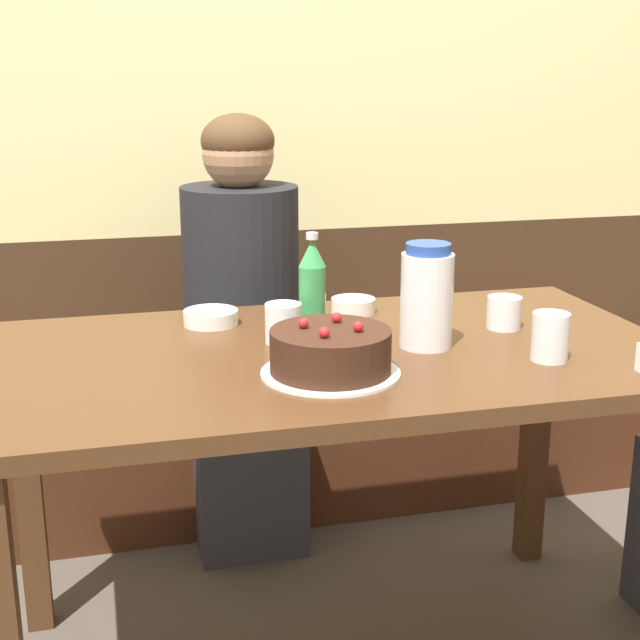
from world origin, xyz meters
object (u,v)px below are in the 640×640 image
at_px(birthday_cake, 331,352).
at_px(soju_bottle, 312,287).
at_px(water_pitcher, 427,297).
at_px(bowl_rice_small, 353,305).
at_px(bench_seat, 264,438).
at_px(person_pale_blue_shirt, 243,349).
at_px(bowl_soup_white, 211,317).
at_px(glass_tumbler_short, 550,337).
at_px(glass_water_tall, 283,323).
at_px(glass_shot_small, 504,313).

xyz_separation_m(birthday_cake, soju_bottle, (0.03, 0.26, 0.06)).
relative_size(water_pitcher, bowl_rice_small, 2.09).
relative_size(bench_seat, person_pale_blue_shirt, 2.18).
distance_m(bench_seat, bowl_rice_small, 0.80).
xyz_separation_m(bench_seat, bowl_rice_small, (0.12, -0.56, 0.56)).
xyz_separation_m(bench_seat, person_pale_blue_shirt, (-0.09, -0.18, 0.35)).
relative_size(water_pitcher, person_pale_blue_shirt, 0.18).
xyz_separation_m(water_pitcher, person_pale_blue_shirt, (-0.27, 0.68, -0.30)).
height_order(bowl_soup_white, bowl_rice_small, bowl_rice_small).
bearing_deg(birthday_cake, person_pale_blue_shirt, 92.59).
bearing_deg(water_pitcher, birthday_cake, -152.72).
height_order(birthday_cake, glass_tumbler_short, birthday_cake).
bearing_deg(glass_water_tall, soju_bottle, 30.10).
bearing_deg(person_pale_blue_shirt, glass_shot_small, 39.52).
bearing_deg(soju_bottle, glass_tumbler_short, -35.22).
xyz_separation_m(glass_water_tall, glass_shot_small, (0.50, -0.02, -0.01)).
bearing_deg(glass_shot_small, bowl_rice_small, 143.53).
relative_size(water_pitcher, glass_water_tall, 2.59).
relative_size(bench_seat, glass_shot_small, 34.70).
distance_m(glass_water_tall, glass_tumbler_short, 0.54).
distance_m(bowl_rice_small, glass_shot_small, 0.36).
bearing_deg(soju_bottle, person_pale_blue_shirt, 97.06).
distance_m(water_pitcher, bowl_rice_small, 0.32).
height_order(bowl_rice_small, glass_tumbler_short, glass_tumbler_short).
height_order(soju_bottle, glass_shot_small, soju_bottle).
height_order(bench_seat, glass_tumbler_short, glass_tumbler_short).
height_order(birthday_cake, bowl_soup_white, birthday_cake).
relative_size(glass_water_tall, glass_tumbler_short, 0.87).
bearing_deg(glass_water_tall, birthday_cake, -79.03).
bearing_deg(birthday_cake, bench_seat, 86.99).
bearing_deg(person_pale_blue_shirt, birthday_cake, 2.59).
bearing_deg(person_pale_blue_shirt, soju_bottle, 7.06).
height_order(bowl_rice_small, person_pale_blue_shirt, person_pale_blue_shirt).
bearing_deg(glass_water_tall, glass_tumbler_short, -27.08).
xyz_separation_m(bowl_soup_white, bowl_rice_small, (0.34, 0.02, 0.00)).
xyz_separation_m(bowl_rice_small, glass_shot_small, (0.29, -0.21, 0.02)).
height_order(water_pitcher, glass_water_tall, water_pitcher).
bearing_deg(bowl_soup_white, bench_seat, 68.90).
xyz_separation_m(water_pitcher, glass_tumbler_short, (0.20, -0.15, -0.06)).
height_order(bowl_rice_small, glass_water_tall, glass_water_tall).
distance_m(soju_bottle, bowl_rice_small, 0.22).
xyz_separation_m(soju_bottle, bowl_soup_white, (-0.20, 0.13, -0.09)).
bearing_deg(soju_bottle, bench_seat, 88.30).
bearing_deg(glass_tumbler_short, birthday_cake, 176.68).
xyz_separation_m(soju_bottle, glass_shot_small, (0.42, -0.06, -0.07)).
relative_size(bowl_rice_small, glass_water_tall, 1.24).
bearing_deg(glass_shot_small, person_pale_blue_shirt, 129.52).
relative_size(birthday_cake, bowl_rice_small, 2.55).
bearing_deg(person_pale_blue_shirt, bowl_soup_white, -18.75).
xyz_separation_m(birthday_cake, bowl_rice_small, (0.17, 0.42, -0.03)).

